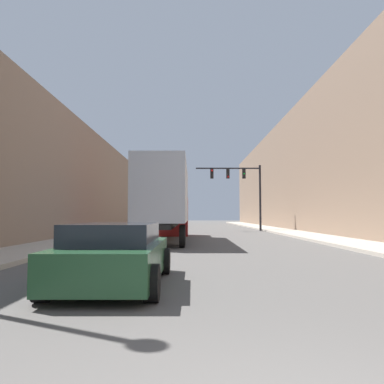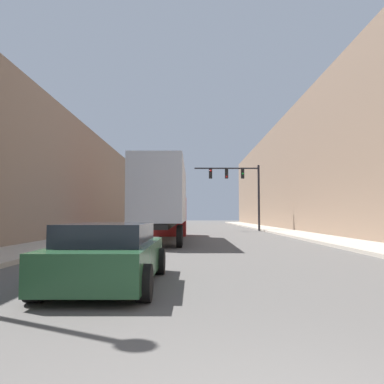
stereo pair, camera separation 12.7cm
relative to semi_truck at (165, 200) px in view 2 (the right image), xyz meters
name	(u,v)px [view 2 (the right image)]	position (x,y,z in m)	size (l,w,h in m)	color
sidewalk_right	(284,231)	(9.33, 10.33, -2.25)	(2.67, 80.00, 0.15)	#B2A899
sidewalk_left	(117,231)	(-4.88, 10.33, -2.25)	(2.67, 80.00, 0.15)	#B2A899
building_right	(333,167)	(13.66, 10.33, 3.30)	(6.00, 80.00, 11.25)	#846B56
building_left	(67,185)	(-9.21, 10.33, 1.72)	(6.00, 80.00, 8.08)	#846B56
semi_truck	(165,200)	(0.00, 0.00, 0.00)	(2.41, 12.29, 4.18)	#B2B7C1
sedan_car	(111,255)	(-0.10, -13.80, -1.70)	(2.08, 4.28, 1.29)	#234C2D
traffic_signal_gantry	(242,184)	(6.20, 13.11, 2.06)	(6.09, 0.35, 6.13)	black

